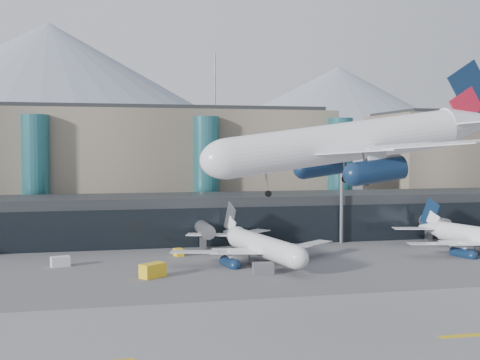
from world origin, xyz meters
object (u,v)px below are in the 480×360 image
hero_jet (372,130)px  veh_h (153,270)px  lightmast_mid (342,176)px  jet_parked_right (474,231)px  jet_parked_mid (255,238)px  veh_b (179,252)px  veh_a (60,262)px  veh_c (263,268)px

hero_jet → veh_h: bearing=121.8°
lightmast_mid → jet_parked_right: lightmast_mid is taller
jet_parked_right → veh_h: (-63.08, -10.46, -3.03)m
hero_jet → veh_h: size_ratio=9.50×
jet_parked_mid → veh_b: bearing=48.5°
veh_b → veh_h: bearing=148.6°
veh_a → jet_parked_right: bearing=-16.6°
hero_jet → jet_parked_mid: hero_jet is taller
hero_jet → jet_parked_right: hero_jet is taller
lightmast_mid → hero_jet: 62.04m
jet_parked_right → veh_c: jet_parked_right is taller
hero_jet → veh_c: 37.78m
hero_jet → veh_a: 61.27m
jet_parked_mid → veh_a: 34.08m
veh_b → veh_c: bearing=-162.0°
lightmast_mid → jet_parked_right: 28.37m
veh_h → veh_c: bearing=-40.4°
jet_parked_mid → veh_c: (-1.54, -11.75, -3.18)m
veh_c → hero_jet: bearing=-77.8°
jet_parked_right → veh_b: bearing=68.0°
veh_a → veh_h: (14.85, -11.92, 0.23)m
jet_parked_mid → jet_parked_right: jet_parked_right is taller
lightmast_mid → jet_parked_mid: (-22.74, -15.66, -10.32)m
veh_a → veh_h: 19.04m
jet_parked_mid → veh_c: bearing=161.0°
hero_jet → jet_parked_right: (41.12, 42.60, -18.12)m
lightmast_mid → jet_parked_mid: 29.48m
lightmast_mid → veh_c: size_ratio=7.74×
veh_b → lightmast_mid: bearing=-89.9°
lightmast_mid → jet_parked_right: size_ratio=0.75×
hero_jet → veh_c: hero_jet is taller
hero_jet → veh_h: hero_jet is taller
lightmast_mid → veh_a: bearing=-165.9°
hero_jet → veh_b: size_ratio=16.16×
jet_parked_right → veh_b: jet_parked_right is taller
veh_a → jet_parked_mid: bearing=-18.0°
lightmast_mid → veh_h: (-41.79, -26.12, -13.32)m
veh_c → veh_h: bearing=179.8°
hero_jet → veh_h: 44.31m
veh_b → veh_h: 18.95m
jet_parked_right → veh_c: size_ratio=10.29×
veh_a → veh_c: size_ratio=0.94×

